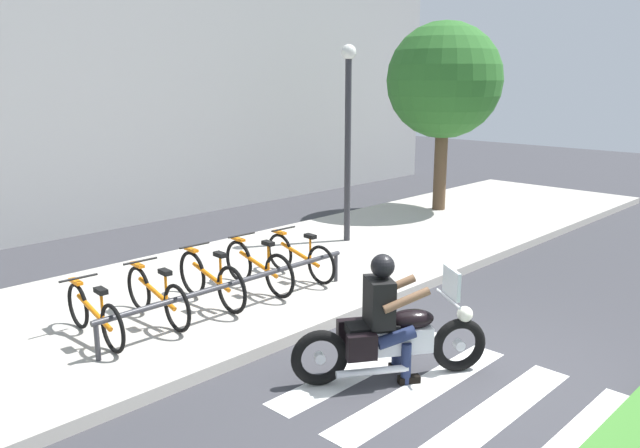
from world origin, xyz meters
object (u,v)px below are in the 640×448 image
Objects in this scene: rider at (386,308)px; bicycle_1 at (157,296)px; bicycle_3 at (258,267)px; tree_near_rack at (444,81)px; bicycle_2 at (211,280)px; street_lamp at (348,126)px; bicycle_0 at (94,314)px; bike_rack at (236,285)px; motorcycle at (392,339)px; bicycle_4 at (300,256)px.

bicycle_1 is at bearing 109.34° from rider.
bicycle_3 is 0.37× the size of tree_near_rack.
rider is 3.05m from bicycle_3.
street_lamp is at bearing 14.32° from bicycle_2.
street_lamp reaches higher than bicycle_3.
street_lamp reaches higher than bicycle_0.
rider is 0.87× the size of bicycle_3.
bicycle_3 is 0.41× the size of bike_rack.
tree_near_rack reaches higher than bicycle_2.
bicycle_3 is at bearing 78.32° from motorcycle.
motorcycle is 3.35m from bicycle_4.
motorcycle is 3.58m from bicycle_0.
bicycle_4 reaches higher than bike_rack.
motorcycle is 0.48× the size of bike_rack.
tree_near_rack reaches higher than bicycle_1.
rider reaches higher than bicycle_2.
bicycle_2 is (0.86, -0.00, 0.02)m from bicycle_1.
bicycle_2 is at bearing 93.43° from rider.
tree_near_rack reaches higher than rider.
bicycle_4 is (0.86, 0.00, -0.02)m from bicycle_3.
bicycle_4 is at bearing 63.75° from motorcycle.
bike_rack is at bearing -147.22° from bicycle_3.
bicycle_1 is at bearing -0.04° from bicycle_0.
bicycle_2 is 1.00× the size of bicycle_3.
bicycle_1 is 0.40× the size of bike_rack.
bicycle_2 is (-0.18, 2.95, -0.31)m from rider.
motorcycle is at bearing -85.43° from bicycle_2.
motorcycle is at bearing -132.98° from street_lamp.
bike_rack is at bearing 95.60° from motorcycle.
street_lamp is (2.26, 1.02, 1.88)m from bicycle_4.
motorcycle reaches higher than bicycle_3.
bicycle_4 is 0.40× the size of bike_rack.
bicycle_1 is 2.58m from bicycle_4.
bicycle_2 is 4.51m from street_lamp.
bicycle_1 is at bearing 110.12° from motorcycle.
bicycle_3 is at bearing 32.78° from bike_rack.
bicycle_3 is at bearing 76.98° from rider.
bicycle_1 is 0.86m from bicycle_2.
street_lamp reaches higher than bike_rack.
rider is 0.32× the size of tree_near_rack.
bicycle_4 is 6.76m from tree_near_rack.
motorcycle is at bearing -69.88° from bicycle_1.
bicycle_1 is at bearing 179.97° from bicycle_3.
bicycle_4 is at bearing 0.06° from bicycle_3.
bicycle_3 is (0.62, 3.00, 0.05)m from motorcycle.
bicycle_4 is (1.54, 2.95, -0.33)m from rider.
bicycle_2 is at bearing 94.57° from motorcycle.
motorcycle is 1.34× the size of rider.
bicycle_4 is (2.58, 0.00, -0.00)m from bicycle_1.
bicycle_3 is at bearing -0.03° from bicycle_0.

